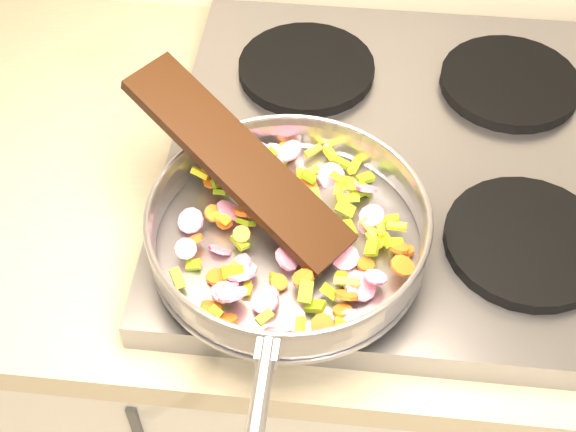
# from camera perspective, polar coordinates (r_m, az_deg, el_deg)

# --- Properties ---
(cooktop) EXTENTS (0.60, 0.60, 0.04)m
(cooktop) POSITION_cam_1_polar(r_m,az_deg,el_deg) (1.05, 8.21, 3.84)
(cooktop) COLOR #939399
(cooktop) RESTS_ON counter_top
(grate_fl) EXTENTS (0.19, 0.19, 0.02)m
(grate_fl) POSITION_cam_1_polar(r_m,az_deg,el_deg) (0.94, -0.27, -0.40)
(grate_fl) COLOR black
(grate_fl) RESTS_ON cooktop
(grate_fr) EXTENTS (0.19, 0.19, 0.02)m
(grate_fr) POSITION_cam_1_polar(r_m,az_deg,el_deg) (0.96, 16.62, -1.76)
(grate_fr) COLOR black
(grate_fr) RESTS_ON cooktop
(grate_bl) EXTENTS (0.19, 0.19, 0.02)m
(grate_bl) POSITION_cam_1_polar(r_m,az_deg,el_deg) (1.14, 1.32, 10.47)
(grate_bl) COLOR black
(grate_bl) RESTS_ON cooktop
(grate_br) EXTENTS (0.19, 0.19, 0.02)m
(grate_br) POSITION_cam_1_polar(r_m,az_deg,el_deg) (1.15, 15.49, 9.15)
(grate_br) COLOR black
(grate_br) RESTS_ON cooktop
(saute_pan) EXTENTS (0.35, 0.52, 0.06)m
(saute_pan) POSITION_cam_1_polar(r_m,az_deg,el_deg) (0.88, -0.02, -0.92)
(saute_pan) COLOR #9E9EA5
(saute_pan) RESTS_ON grate_fl
(vegetable_heap) EXTENTS (0.28, 0.31, 0.05)m
(vegetable_heap) POSITION_cam_1_polar(r_m,az_deg,el_deg) (0.89, 0.23, -1.20)
(vegetable_heap) COLOR #729714
(vegetable_heap) RESTS_ON saute_pan
(wooden_spatula) EXTENTS (0.28, 0.23, 0.11)m
(wooden_spatula) POSITION_cam_1_polar(r_m,az_deg,el_deg) (0.89, -3.57, 3.91)
(wooden_spatula) COLOR black
(wooden_spatula) RESTS_ON saute_pan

